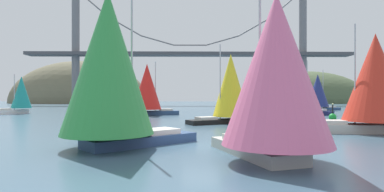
{
  "coord_description": "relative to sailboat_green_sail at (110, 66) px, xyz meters",
  "views": [
    {
      "loc": [
        -0.87,
        -21.75,
        3.48
      ],
      "look_at": [
        0.0,
        38.69,
        3.48
      ],
      "focal_mm": 28.98,
      "sensor_mm": 36.0,
      "label": 1
    }
  ],
  "objects": [
    {
      "name": "ground_plane",
      "position": [
        6.01,
        1.28,
        -5.47
      ],
      "size": [
        360.0,
        360.0,
        0.0
      ],
      "primitive_type": "plane",
      "color": "#426075"
    },
    {
      "name": "sailboat_teal_sail",
      "position": [
        -27.75,
        40.83,
        -1.57
      ],
      "size": [
        6.23,
        7.05,
        7.72
      ],
      "color": "white",
      "rests_on": "ground_plane"
    },
    {
      "name": "suspension_bridge",
      "position": [
        6.01,
        96.28,
        15.07
      ],
      "size": [
        121.8,
        6.0,
        43.82
      ],
      "color": "slate",
      "rests_on": "ground_plane"
    },
    {
      "name": "sailboat_navy_sail",
      "position": [
        36.52,
        53.25,
        -0.93
      ],
      "size": [
        9.57,
        6.83,
        9.8
      ],
      "color": "navy",
      "rests_on": "ground_plane"
    },
    {
      "name": "sailboat_scarlet_sail",
      "position": [
        22.62,
        8.33,
        -0.51
      ],
      "size": [
        10.15,
        6.37,
        10.3
      ],
      "color": "#B7B2A8",
      "rests_on": "ground_plane"
    },
    {
      "name": "sailboat_white_mainsail",
      "position": [
        26.91,
        39.03,
        -0.78
      ],
      "size": [
        8.16,
        8.82,
        10.21
      ],
      "color": "#191E4C",
      "rests_on": "ground_plane"
    },
    {
      "name": "sailboat_yellow_sail",
      "position": [
        10.59,
        19.24,
        -0.84
      ],
      "size": [
        9.0,
        6.82,
        10.02
      ],
      "color": "black",
      "rests_on": "ground_plane"
    },
    {
      "name": "headland_left",
      "position": [
        -48.99,
        136.28,
        -5.47
      ],
      "size": [
        69.04,
        44.0,
        42.0
      ],
      "primitive_type": "ellipsoid",
      "color": "#6B664C",
      "rests_on": "ground_plane"
    },
    {
      "name": "sailboat_pink_spinnaker",
      "position": [
        9.68,
        -4.51,
        -0.8
      ],
      "size": [
        7.09,
        9.72,
        10.22
      ],
      "color": "#B7B2A8",
      "rests_on": "ground_plane"
    },
    {
      "name": "channel_buoy",
      "position": [
        27.03,
        25.84,
        -5.1
      ],
      "size": [
        1.1,
        1.1,
        2.64
      ],
      "color": "green",
      "rests_on": "ground_plane"
    },
    {
      "name": "sailboat_green_sail",
      "position": [
        0.0,
        0.0,
        0.0
      ],
      "size": [
        10.17,
        9.61,
        11.42
      ],
      "color": "navy",
      "rests_on": "ground_plane"
    },
    {
      "name": "headland_right",
      "position": [
        66.01,
        136.28,
        -5.47
      ],
      "size": [
        61.7,
        44.0,
        31.89
      ],
      "primitive_type": "ellipsoid",
      "color": "#4C5B3D",
      "rests_on": "ground_plane"
    },
    {
      "name": "sailboat_red_spinnaker",
      "position": [
        -2.07,
        35.57,
        -0.53
      ],
      "size": [
        8.98,
        6.34,
        9.74
      ],
      "color": "navy",
      "rests_on": "ground_plane"
    }
  ]
}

